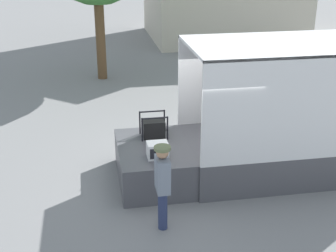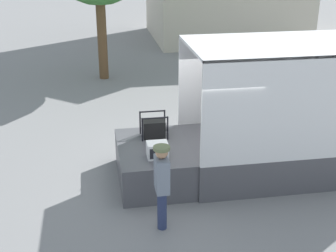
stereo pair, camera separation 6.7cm
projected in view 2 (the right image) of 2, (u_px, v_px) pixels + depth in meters
The scene contains 5 objects.
ground_plane at pixel (187, 176), 10.90m from camera, with size 160.00×160.00×0.00m, color gray.
tailgate_deck at pixel (154, 163), 10.62m from camera, with size 1.59×2.29×0.84m, color #4C4C51.
microwave at pixel (157, 150), 9.89m from camera, with size 0.44×0.36×0.33m.
portable_generator at pixel (155, 128), 10.88m from camera, with size 0.62×0.47×0.57m.
worker_person at pixel (162, 179), 8.59m from camera, with size 0.31×0.44×1.72m.
Camera 2 is at (-2.05, -9.42, 5.24)m, focal length 50.00 mm.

